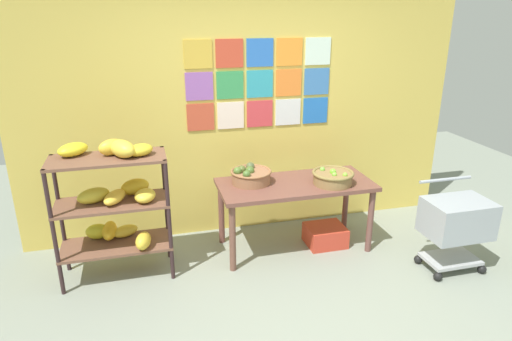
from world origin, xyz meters
name	(u,v)px	position (x,y,z in m)	size (l,w,h in m)	color
ground	(304,331)	(0.00, 0.00, 0.00)	(9.64, 9.64, 0.00)	gray
back_wall_with_art	(246,109)	(0.00, 1.85, 1.33)	(4.62, 0.07, 2.64)	#D8BC51
banana_shelf_unit	(115,196)	(-1.33, 1.20, 0.76)	(0.97, 0.55, 1.28)	#301F20
display_table	(295,191)	(0.35, 1.25, 0.61)	(1.51, 0.67, 0.70)	brown
fruit_basket_centre	(250,175)	(-0.07, 1.36, 0.78)	(0.40, 0.40, 0.18)	#926343
fruit_basket_back_right	(333,177)	(0.69, 1.13, 0.77)	(0.40, 0.40, 0.15)	olive
produce_crate_under_table	(325,235)	(0.68, 1.22, 0.10)	(0.39, 0.33, 0.20)	red
shopping_cart	(457,221)	(1.64, 0.49, 0.49)	(0.57, 0.45, 0.82)	black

